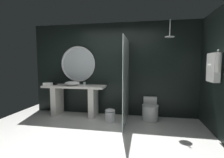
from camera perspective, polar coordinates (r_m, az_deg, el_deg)
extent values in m
plane|color=silver|center=(3.39, -5.48, -20.66)|extent=(5.76, 5.76, 0.00)
cube|color=black|center=(4.90, 0.62, 3.22)|extent=(4.80, 0.10, 2.60)
cube|color=black|center=(3.97, 32.76, 1.85)|extent=(0.10, 2.47, 2.60)
cube|color=silver|center=(4.90, -12.37, -2.40)|extent=(1.74, 0.58, 0.05)
cube|color=silver|center=(5.21, -17.80, -6.87)|extent=(0.15, 0.49, 0.81)
cube|color=silver|center=(4.79, -6.24, -7.70)|extent=(0.15, 0.49, 0.81)
ellipsoid|color=white|center=(4.91, -13.20, -1.40)|extent=(0.44, 0.36, 0.12)
cylinder|color=silver|center=(5.05, -12.45, -0.74)|extent=(0.02, 0.02, 0.20)
cylinder|color=silver|center=(4.98, -12.78, 0.19)|extent=(0.02, 0.13, 0.02)
cylinder|color=silver|center=(4.79, -9.20, -1.58)|extent=(0.07, 0.07, 0.10)
cube|color=black|center=(5.19, -18.79, -1.49)|extent=(0.15, 0.11, 0.06)
torus|color=silver|center=(5.10, -11.32, 4.94)|extent=(1.04, 0.06, 1.04)
cylinder|color=#B2BCC1|center=(5.11, -11.28, 4.94)|extent=(0.95, 0.01, 0.95)
cube|color=silver|center=(4.16, 4.71, -0.81)|extent=(0.02, 1.31, 2.08)
cylinder|color=silver|center=(4.40, 18.79, 15.83)|extent=(0.02, 0.02, 0.39)
cylinder|color=silver|center=(4.37, 18.71, 13.18)|extent=(0.23, 0.23, 0.02)
sphere|color=silver|center=(3.98, 31.95, 8.15)|extent=(0.04, 0.04, 0.04)
cube|color=white|center=(3.95, 30.76, 3.32)|extent=(0.12, 0.41, 0.58)
cylinder|color=white|center=(3.74, 32.02, 4.78)|extent=(0.11, 0.11, 0.36)
cylinder|color=white|center=(4.16, 29.76, 4.87)|extent=(0.11, 0.11, 0.36)
sphere|color=white|center=(3.92, 29.75, 3.78)|extent=(0.07, 0.07, 0.07)
cylinder|color=white|center=(4.62, 12.63, -10.98)|extent=(0.41, 0.41, 0.39)
ellipsoid|color=white|center=(4.56, 12.68, -8.51)|extent=(0.43, 0.47, 0.02)
cube|color=white|center=(4.85, 12.57, -7.92)|extent=(0.35, 0.16, 0.37)
cylinder|color=silver|center=(4.40, -0.65, -12.50)|extent=(0.26, 0.26, 0.26)
ellipsoid|color=silver|center=(4.36, -0.65, -10.44)|extent=(0.26, 0.26, 0.08)
cube|color=white|center=(5.05, -20.67, -1.61)|extent=(0.23, 0.16, 0.08)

